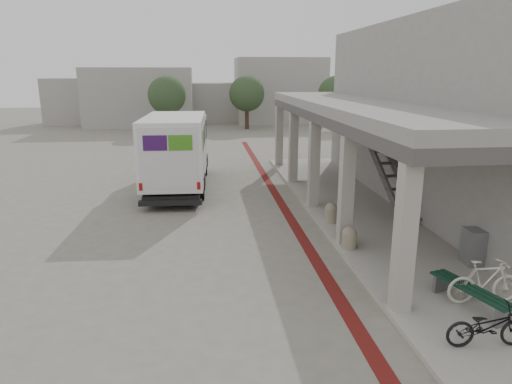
{
  "coord_description": "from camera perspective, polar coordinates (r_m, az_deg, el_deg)",
  "views": [
    {
      "loc": [
        -2.0,
        -12.01,
        5.06
      ],
      "look_at": [
        -0.49,
        1.08,
        1.6
      ],
      "focal_mm": 32.0,
      "sensor_mm": 36.0,
      "label": 1
    }
  ],
  "objects": [
    {
      "name": "ground",
      "position": [
        13.18,
        2.68,
        -7.87
      ],
      "size": [
        120.0,
        120.0,
        0.0
      ],
      "primitive_type": "plane",
      "color": "slate",
      "rests_on": "ground"
    },
    {
      "name": "bike_lane_stripe",
      "position": [
        15.19,
        5.21,
        -4.78
      ],
      "size": [
        0.35,
        40.0,
        0.01
      ],
      "primitive_type": "cube",
      "color": "#601613",
      "rests_on": "ground"
    },
    {
      "name": "sidewalk",
      "position": [
        14.32,
        18.79,
        -6.54
      ],
      "size": [
        4.4,
        28.0,
        0.12
      ],
      "primitive_type": "cube",
      "color": "gray",
      "rests_on": "ground"
    },
    {
      "name": "transit_building",
      "position": [
        18.79,
        21.74,
        8.63
      ],
      "size": [
        7.6,
        17.0,
        7.0
      ],
      "color": "gray",
      "rests_on": "ground"
    },
    {
      "name": "distant_backdrop",
      "position": [
        47.96,
        -7.74,
        11.77
      ],
      "size": [
        28.0,
        10.0,
        6.5
      ],
      "color": "#999791",
      "rests_on": "ground"
    },
    {
      "name": "tree_left",
      "position": [
        40.16,
        -11.09,
        11.77
      ],
      "size": [
        3.2,
        3.2,
        4.8
      ],
      "color": "#38281C",
      "rests_on": "ground"
    },
    {
      "name": "tree_mid",
      "position": [
        42.24,
        -1.16,
        12.17
      ],
      "size": [
        3.2,
        3.2,
        4.8
      ],
      "color": "#38281C",
      "rests_on": "ground"
    },
    {
      "name": "tree_right",
      "position": [
        42.77,
        9.95,
        11.99
      ],
      "size": [
        3.2,
        3.2,
        4.8
      ],
      "color": "#38281C",
      "rests_on": "ground"
    },
    {
      "name": "fedex_truck",
      "position": [
        20.59,
        -9.81,
        5.27
      ],
      "size": [
        2.68,
        7.81,
        3.3
      ],
      "rotation": [
        0.0,
        0.0,
        -0.03
      ],
      "color": "black",
      "rests_on": "ground"
    },
    {
      "name": "bench",
      "position": [
        11.07,
        25.23,
        -11.39
      ],
      "size": [
        0.97,
        2.01,
        0.46
      ],
      "rotation": [
        0.0,
        0.0,
        0.29
      ],
      "color": "slate",
      "rests_on": "sidewalk"
    },
    {
      "name": "bollard_near",
      "position": [
        13.49,
        11.59,
        -5.59
      ],
      "size": [
        0.43,
        0.43,
        0.65
      ],
      "color": "gray",
      "rests_on": "sidewalk"
    },
    {
      "name": "bollard_far",
      "position": [
        15.7,
        9.4,
        -2.54
      ],
      "size": [
        0.45,
        0.45,
        0.67
      ],
      "color": "gray",
      "rests_on": "sidewalk"
    },
    {
      "name": "utility_cabinet",
      "position": [
        13.42,
        25.51,
        -6.2
      ],
      "size": [
        0.45,
        0.59,
        0.96
      ],
      "primitive_type": "cube",
      "rotation": [
        0.0,
        0.0,
        -0.04
      ],
      "color": "gray",
      "rests_on": "sidewalk"
    },
    {
      "name": "bicycle_black",
      "position": [
        9.75,
        26.99,
        -14.72
      ],
      "size": [
        1.59,
        0.63,
        0.82
      ],
      "primitive_type": "imported",
      "rotation": [
        0.0,
        0.0,
        1.52
      ],
      "color": "black",
      "rests_on": "sidewalk"
    },
    {
      "name": "bicycle_cream",
      "position": [
        11.33,
        26.68,
        -9.99
      ],
      "size": [
        1.69,
        0.51,
        1.01
      ],
      "primitive_type": "imported",
      "rotation": [
        0.0,
        0.0,
        1.55
      ],
      "color": "beige",
      "rests_on": "sidewalk"
    }
  ]
}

